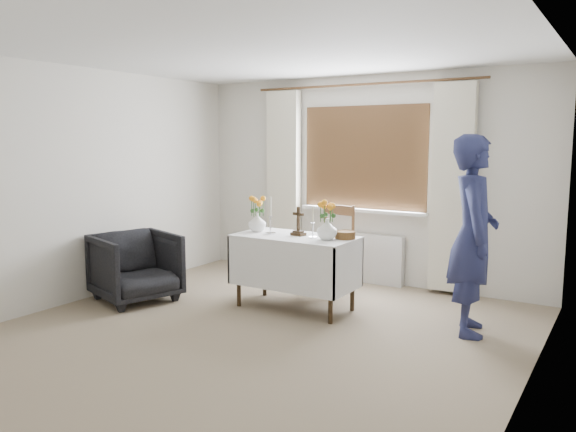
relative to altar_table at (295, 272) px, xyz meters
The scene contains 12 objects.
ground 1.10m from the altar_table, 84.44° to the right, with size 5.00×5.00×0.00m, color gray.
altar_table is the anchor object (origin of this frame).
wooden_chair 0.73m from the altar_table, 89.40° to the left, with size 0.46×0.46×1.00m, color brown, non-canonical shape.
armchair 1.74m from the altar_table, 157.80° to the right, with size 0.79×0.82×0.74m, color black.
person 1.81m from the altar_table, ahead, with size 0.65×0.43×1.78m, color navy.
radiator 1.40m from the altar_table, 85.87° to the left, with size 1.10×0.10×0.60m, color silver.
wooden_cross 0.53m from the altar_table, 62.47° to the left, with size 0.14×0.10×0.30m, color black, non-canonical shape.
candlestick_left 0.64m from the altar_table, behind, with size 0.11×0.11×0.39m, color white, non-canonical shape.
candlestick_right 0.58m from the altar_table, ahead, with size 0.09×0.09×0.31m, color white, non-canonical shape.
flower_vase_left 0.68m from the altar_table, behind, with size 0.19×0.19×0.20m, color white.
flower_vase_right 0.62m from the altar_table, ahead, with size 0.20×0.20×0.21m, color white.
wicker_basket 0.67m from the altar_table, 13.18° to the left, with size 0.20×0.20×0.08m, color brown.
Camera 1 is at (2.81, -3.79, 1.73)m, focal length 35.00 mm.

